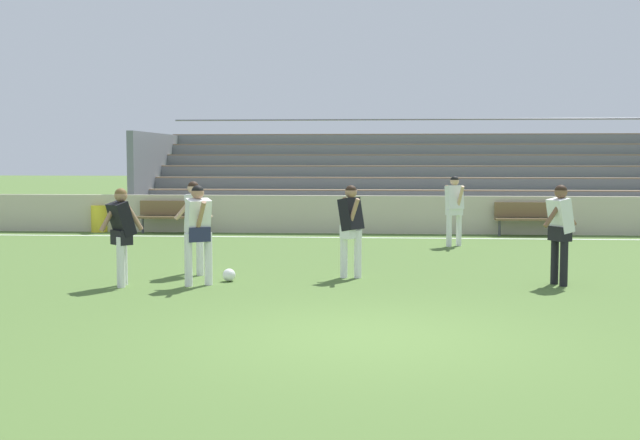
{
  "coord_description": "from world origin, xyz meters",
  "views": [
    {
      "loc": [
        0.17,
        -9.41,
        2.12
      ],
      "look_at": [
        -1.01,
        6.03,
        0.91
      ],
      "focal_mm": 45.29,
      "sensor_mm": 36.0,
      "label": 1
    }
  ],
  "objects_px": {
    "bench_near_wall_gap": "(171,214)",
    "player_dark_challenging": "(351,223)",
    "bench_near_bin": "(529,216)",
    "player_dark_trailing_run": "(121,228)",
    "bleacher_stand": "(439,176)",
    "trash_bin": "(99,219)",
    "soccer_ball": "(229,275)",
    "player_white_deep_cover": "(454,205)",
    "player_white_dropping_back": "(198,226)",
    "player_white_wide_left": "(560,226)",
    "player_white_overlapping": "(194,219)"
  },
  "relations": [
    {
      "from": "bleacher_stand",
      "to": "trash_bin",
      "type": "xyz_separation_m",
      "value": [
        -9.78,
        -3.63,
        -1.14
      ]
    },
    {
      "from": "bleacher_stand",
      "to": "player_dark_challenging",
      "type": "xyz_separation_m",
      "value": [
        -2.34,
        -11.78,
        -0.55
      ]
    },
    {
      "from": "trash_bin",
      "to": "player_white_wide_left",
      "type": "distance_m",
      "value": 13.97
    },
    {
      "from": "player_white_overlapping",
      "to": "player_white_wide_left",
      "type": "relative_size",
      "value": 1.01
    },
    {
      "from": "soccer_ball",
      "to": "player_white_wide_left",
      "type": "bearing_deg",
      "value": 0.27
    },
    {
      "from": "trash_bin",
      "to": "player_dark_challenging",
      "type": "height_order",
      "value": "player_dark_challenging"
    },
    {
      "from": "bench_near_wall_gap",
      "to": "trash_bin",
      "type": "height_order",
      "value": "bench_near_wall_gap"
    },
    {
      "from": "player_white_wide_left",
      "to": "player_white_deep_cover",
      "type": "distance_m",
      "value": 5.89
    },
    {
      "from": "player_dark_challenging",
      "to": "soccer_ball",
      "type": "relative_size",
      "value": 7.41
    },
    {
      "from": "bench_near_wall_gap",
      "to": "player_white_wide_left",
      "type": "xyz_separation_m",
      "value": [
        8.8,
        -8.51,
        0.45
      ]
    },
    {
      "from": "bench_near_wall_gap",
      "to": "player_dark_challenging",
      "type": "xyz_separation_m",
      "value": [
        5.32,
        -7.96,
        0.42
      ]
    },
    {
      "from": "bleacher_stand",
      "to": "player_white_deep_cover",
      "type": "relative_size",
      "value": 11.04
    },
    {
      "from": "bench_near_bin",
      "to": "player_dark_trailing_run",
      "type": "relative_size",
      "value": 1.12
    },
    {
      "from": "player_dark_challenging",
      "to": "player_white_dropping_back",
      "type": "bearing_deg",
      "value": -156.75
    },
    {
      "from": "player_dark_challenging",
      "to": "soccer_ball",
      "type": "xyz_separation_m",
      "value": [
        -2.06,
        -0.58,
        -0.86
      ]
    },
    {
      "from": "player_white_wide_left",
      "to": "player_dark_challenging",
      "type": "distance_m",
      "value": 3.52
    },
    {
      "from": "soccer_ball",
      "to": "player_white_deep_cover",
      "type": "bearing_deg",
      "value": 53.31
    },
    {
      "from": "bench_near_wall_gap",
      "to": "bench_near_bin",
      "type": "bearing_deg",
      "value": 0.0
    },
    {
      "from": "bleacher_stand",
      "to": "player_dark_trailing_run",
      "type": "relative_size",
      "value": 11.43
    },
    {
      "from": "bleacher_stand",
      "to": "bench_near_bin",
      "type": "xyz_separation_m",
      "value": [
        2.15,
        -3.82,
        -0.97
      ]
    },
    {
      "from": "player_white_dropping_back",
      "to": "player_dark_challenging",
      "type": "bearing_deg",
      "value": 23.25
    },
    {
      "from": "bench_near_bin",
      "to": "player_white_overlapping",
      "type": "bearing_deg",
      "value": -133.29
    },
    {
      "from": "player_white_dropping_back",
      "to": "player_white_wide_left",
      "type": "bearing_deg",
      "value": 4.93
    },
    {
      "from": "player_dark_trailing_run",
      "to": "player_white_deep_cover",
      "type": "relative_size",
      "value": 0.97
    },
    {
      "from": "trash_bin",
      "to": "player_white_deep_cover",
      "type": "height_order",
      "value": "player_white_deep_cover"
    },
    {
      "from": "player_dark_challenging",
      "to": "player_dark_trailing_run",
      "type": "distance_m",
      "value": 3.9
    },
    {
      "from": "bench_near_bin",
      "to": "bleacher_stand",
      "type": "bearing_deg",
      "value": 119.41
    },
    {
      "from": "bench_near_bin",
      "to": "soccer_ball",
      "type": "relative_size",
      "value": 8.18
    },
    {
      "from": "bench_near_bin",
      "to": "player_white_overlapping",
      "type": "relative_size",
      "value": 1.07
    },
    {
      "from": "bench_near_bin",
      "to": "player_dark_challenging",
      "type": "relative_size",
      "value": 1.1
    },
    {
      "from": "bleacher_stand",
      "to": "trash_bin",
      "type": "relative_size",
      "value": 24.47
    },
    {
      "from": "trash_bin",
      "to": "player_white_overlapping",
      "type": "bearing_deg",
      "value": -59.97
    },
    {
      "from": "soccer_ball",
      "to": "player_dark_trailing_run",
      "type": "bearing_deg",
      "value": -159.17
    },
    {
      "from": "player_white_dropping_back",
      "to": "player_white_wide_left",
      "type": "distance_m",
      "value": 5.97
    },
    {
      "from": "bleacher_stand",
      "to": "player_white_overlapping",
      "type": "height_order",
      "value": "bleacher_stand"
    },
    {
      "from": "trash_bin",
      "to": "player_white_wide_left",
      "type": "height_order",
      "value": "player_white_wide_left"
    },
    {
      "from": "bench_near_bin",
      "to": "trash_bin",
      "type": "relative_size",
      "value": 2.39
    },
    {
      "from": "bench_near_bin",
      "to": "player_dark_challenging",
      "type": "distance_m",
      "value": 9.15
    },
    {
      "from": "bench_near_wall_gap",
      "to": "trash_bin",
      "type": "bearing_deg",
      "value": 174.86
    },
    {
      "from": "bleacher_stand",
      "to": "soccer_ball",
      "type": "relative_size",
      "value": 83.84
    },
    {
      "from": "bleacher_stand",
      "to": "soccer_ball",
      "type": "height_order",
      "value": "bleacher_stand"
    },
    {
      "from": "bleacher_stand",
      "to": "player_white_wide_left",
      "type": "relative_size",
      "value": 11.08
    },
    {
      "from": "trash_bin",
      "to": "player_white_overlapping",
      "type": "relative_size",
      "value": 0.45
    },
    {
      "from": "player_white_dropping_back",
      "to": "player_white_wide_left",
      "type": "xyz_separation_m",
      "value": [
        5.94,
        0.51,
        0.0
      ]
    },
    {
      "from": "soccer_ball",
      "to": "player_dark_challenging",
      "type": "bearing_deg",
      "value": 15.62
    },
    {
      "from": "player_dark_trailing_run",
      "to": "soccer_ball",
      "type": "distance_m",
      "value": 1.96
    },
    {
      "from": "bleacher_stand",
      "to": "trash_bin",
      "type": "height_order",
      "value": "bleacher_stand"
    },
    {
      "from": "bleacher_stand",
      "to": "soccer_ball",
      "type": "bearing_deg",
      "value": -109.57
    },
    {
      "from": "bench_near_wall_gap",
      "to": "player_white_deep_cover",
      "type": "bearing_deg",
      "value": -19.94
    },
    {
      "from": "bench_near_bin",
      "to": "player_white_dropping_back",
      "type": "bearing_deg",
      "value": -127.64
    }
  ]
}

